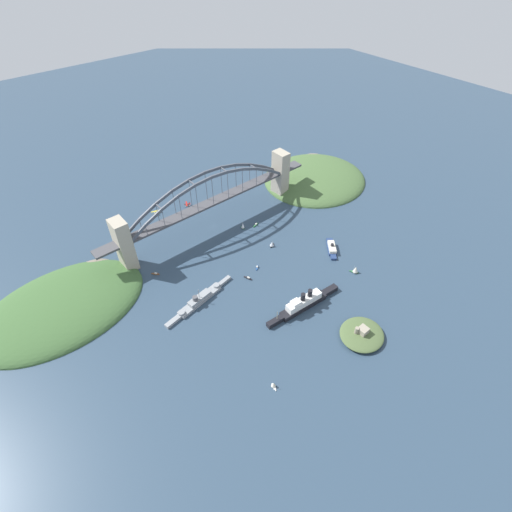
% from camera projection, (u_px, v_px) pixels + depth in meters
% --- Properties ---
extents(ground_plane, '(1400.00, 1400.00, 0.00)m').
position_uv_depth(ground_plane, '(213.00, 226.00, 458.05)').
color(ground_plane, '#2D4256').
extents(harbor_arch_bridge, '(275.40, 19.42, 70.98)m').
position_uv_depth(harbor_arch_bridge, '(211.00, 204.00, 436.05)').
color(harbor_arch_bridge, '#ADA38E').
rests_on(harbor_arch_bridge, ground).
extents(headland_west_shore, '(142.96, 134.70, 25.46)m').
position_uv_depth(headland_west_shore, '(314.00, 178.00, 535.65)').
color(headland_west_shore, '#476638').
rests_on(headland_west_shore, ground).
extents(headland_east_shore, '(159.85, 108.85, 24.66)m').
position_uv_depth(headland_east_shore, '(64.00, 306.00, 367.83)').
color(headland_east_shore, '#3D6033').
rests_on(headland_east_shore, ground).
extents(ocean_liner, '(84.20, 14.01, 20.00)m').
position_uv_depth(ocean_liner, '(304.00, 303.00, 363.12)').
color(ocean_liner, black).
rests_on(ocean_liner, ground).
extents(naval_cruiser, '(82.70, 17.79, 16.87)m').
position_uv_depth(naval_cruiser, '(199.00, 300.00, 369.79)').
color(naval_cruiser, gray).
rests_on(naval_cruiser, ground).
extents(harbor_ferry_steamer, '(26.86, 30.65, 8.47)m').
position_uv_depth(harbor_ferry_steamer, '(332.00, 248.00, 425.26)').
color(harbor_ferry_steamer, navy).
rests_on(harbor_ferry_steamer, ground).
extents(fort_island_mid_harbor, '(40.21, 38.14, 12.62)m').
position_uv_depth(fort_island_mid_harbor, '(362.00, 334.00, 340.21)').
color(fort_island_mid_harbor, '#4C6038').
rests_on(fort_island_mid_harbor, ground).
extents(seaplane_taxiing_near_bridge, '(8.33, 10.12, 4.63)m').
position_uv_depth(seaplane_taxiing_near_bridge, '(187.00, 205.00, 486.94)').
color(seaplane_taxiing_near_bridge, '#B7B7B2').
rests_on(seaplane_taxiing_near_bridge, ground).
extents(seaplane_second_in_formation, '(11.51, 7.33, 4.82)m').
position_uv_depth(seaplane_second_in_formation, '(156.00, 212.00, 474.79)').
color(seaplane_second_in_formation, '#B7B7B2').
rests_on(seaplane_second_in_formation, ground).
extents(small_boat_0, '(7.18, 9.10, 9.29)m').
position_uv_depth(small_boat_0, '(356.00, 269.00, 398.07)').
color(small_boat_0, '#2D6B3D').
rests_on(small_boat_0, ground).
extents(small_boat_1, '(6.46, 5.71, 2.07)m').
position_uv_depth(small_boat_1, '(257.00, 267.00, 405.44)').
color(small_boat_1, '#234C8C').
rests_on(small_boat_1, ground).
extents(small_boat_2, '(7.78, 5.81, 7.38)m').
position_uv_depth(small_boat_2, '(272.00, 244.00, 428.85)').
color(small_boat_2, black).
rests_on(small_boat_2, ground).
extents(small_boat_3, '(4.19, 9.09, 2.46)m').
position_uv_depth(small_boat_3, '(248.00, 278.00, 393.92)').
color(small_boat_3, black).
rests_on(small_boat_3, ground).
extents(small_boat_4, '(4.56, 6.95, 6.48)m').
position_uv_depth(small_boat_4, '(274.00, 385.00, 305.21)').
color(small_boat_4, silver).
rests_on(small_boat_4, ground).
extents(small_boat_5, '(3.88, 6.72, 8.10)m').
position_uv_depth(small_boat_5, '(243.00, 226.00, 452.20)').
color(small_boat_5, '#2D6B3D').
rests_on(small_boat_5, ground).
extents(small_boat_6, '(9.51, 3.91, 2.18)m').
position_uv_depth(small_boat_6, '(256.00, 225.00, 458.30)').
color(small_boat_6, '#2D6B3D').
rests_on(small_boat_6, ground).
extents(small_boat_7, '(6.39, 6.87, 2.28)m').
position_uv_depth(small_boat_7, '(156.00, 274.00, 398.47)').
color(small_boat_7, brown).
rests_on(small_boat_7, ground).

